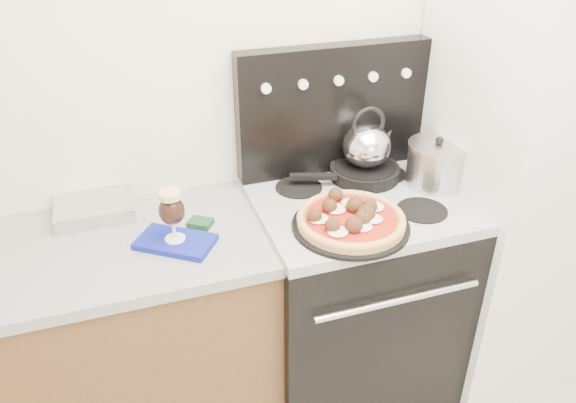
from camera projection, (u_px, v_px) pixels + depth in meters
name	position (u px, v px, depth m)	size (l,w,h in m)	color
room_shell	(511.00, 269.00, 1.16)	(3.52, 3.01, 2.52)	#B4AD98
base_cabinet	(69.00, 361.00, 2.04)	(1.45, 0.60, 0.86)	brown
countertop	(42.00, 260.00, 1.81)	(1.48, 0.63, 0.04)	#939397
stove_body	(351.00, 299.00, 2.31)	(0.76, 0.65, 0.88)	black
cooktop	(358.00, 204.00, 2.08)	(0.76, 0.65, 0.04)	#ADADB2
backguard	(332.00, 109.00, 2.17)	(0.76, 0.08, 0.50)	black
fridge	(522.00, 167.00, 2.23)	(0.64, 0.68, 1.90)	silver
foil_sheet	(95.00, 209.00, 2.00)	(0.27, 0.20, 0.05)	white
oven_mitt	(176.00, 242.00, 1.85)	(0.25, 0.14, 0.02)	navy
beer_glass	(172.00, 216.00, 1.80)	(0.08, 0.08, 0.18)	black
pizza_pan	(351.00, 226.00, 1.90)	(0.40, 0.40, 0.01)	black
pizza	(351.00, 217.00, 1.89)	(0.37, 0.37, 0.05)	#C18C3F
skillet	(365.00, 172.00, 2.21)	(0.27, 0.27, 0.05)	black
tea_kettle	(367.00, 142.00, 2.14)	(0.19, 0.19, 0.21)	silver
stock_pot	(436.00, 165.00, 2.14)	(0.22, 0.22, 0.16)	#B4B4B4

